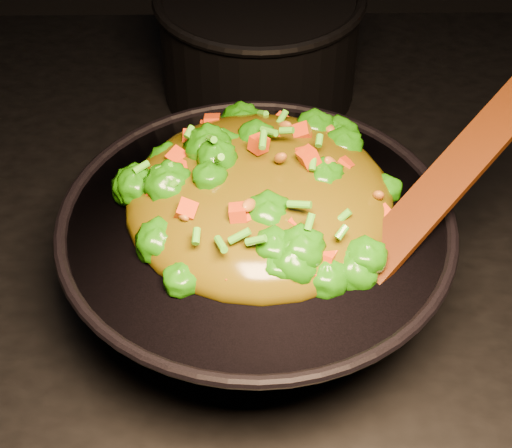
{
  "coord_description": "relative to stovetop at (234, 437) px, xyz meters",
  "views": [
    {
      "loc": [
        0.02,
        -0.62,
        1.49
      ],
      "look_at": [
        0.03,
        -0.09,
        0.98
      ],
      "focal_mm": 55.0,
      "sensor_mm": 36.0,
      "label": 1
    }
  ],
  "objects": [
    {
      "name": "stovetop",
      "position": [
        0.0,
        0.0,
        0.0
      ],
      "size": [
        1.2,
        0.9,
        0.9
      ],
      "primitive_type": "cube",
      "color": "black",
      "rests_on": "ground"
    },
    {
      "name": "wok",
      "position": [
        0.03,
        -0.1,
        0.5
      ],
      "size": [
        0.45,
        0.45,
        0.1
      ],
      "primitive_type": null,
      "rotation": [
        0.0,
        0.0,
        -0.32
      ],
      "color": "black",
      "rests_on": "stovetop"
    },
    {
      "name": "stir_fry",
      "position": [
        0.03,
        -0.08,
        0.59
      ],
      "size": [
        0.27,
        0.27,
        0.09
      ],
      "primitive_type": null,
      "rotation": [
        0.0,
        0.0,
        -0.08
      ],
      "color": "#1C6807",
      "rests_on": "wok"
    },
    {
      "name": "spatula",
      "position": [
        0.21,
        -0.09,
        0.59
      ],
      "size": [
        0.21,
        0.2,
        0.11
      ],
      "primitive_type": "cube",
      "rotation": [
        0.0,
        -0.38,
        0.74
      ],
      "color": "#331506",
      "rests_on": "wok"
    },
    {
      "name": "back_pot",
      "position": [
        0.04,
        0.25,
        0.52
      ],
      "size": [
        0.33,
        0.33,
        0.14
      ],
      "primitive_type": "cylinder",
      "rotation": [
        0.0,
        0.0,
        -0.42
      ],
      "color": "black",
      "rests_on": "stovetop"
    }
  ]
}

